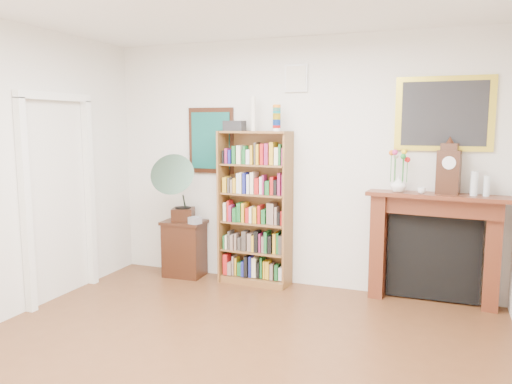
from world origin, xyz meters
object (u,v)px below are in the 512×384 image
Objects in this scene: side_cabinet at (185,248)px; bottle_right at (487,186)px; teacup at (422,191)px; bottle_left at (474,183)px; mantel_clock at (449,170)px; bookshelf at (255,200)px; cd_stack at (195,220)px; fireplace at (434,239)px; gramophone at (177,184)px; flower_vase at (398,184)px.

bottle_right is at bearing -1.57° from side_cabinet.
teacup is 0.34× the size of bottle_left.
mantel_clock is 0.27m from bottle_left.
bookshelf is 16.98× the size of cd_stack.
fireplace is 5.79× the size of bottle_left.
teacup is at bearing -175.71° from bottle_right.
bookshelf is 1.47× the size of fireplace.
bookshelf is 2.42m from bottle_right.
bookshelf is 1.11m from side_cabinet.
gramophone reaches higher than bottle_right.
flower_vase is 0.83× the size of bottle_right.
bookshelf is at bearing -167.94° from mantel_clock.
flower_vase is (2.49, 0.03, 0.89)m from side_cabinet.
mantel_clock reaches higher than gramophone.
bottle_right is at bearing 4.20° from bookshelf.
cd_stack is (-0.70, -0.14, -0.26)m from bookshelf.
bottle_left reaches higher than teacup.
teacup reaches higher than side_cabinet.
teacup is (0.23, -0.04, -0.05)m from flower_vase.
bookshelf is at bearing 11.43° from cd_stack.
mantel_clock reaches higher than bottle_left.
flower_vase is at bearing 169.54° from teacup.
cd_stack is at bearing -13.60° from gramophone.
bookshelf is at bearing -179.99° from bottle_right.
fireplace is at bearing 171.89° from bottle_right.
bottle_right reaches higher than flower_vase.
bottle_left is 1.20× the size of bottle_right.
bookshelf is at bearing -7.76° from gramophone.
teacup is at bearing -175.59° from bottle_left.
cd_stack is 1.48× the size of teacup.
cd_stack is at bearing -29.34° from side_cabinet.
mantel_clock reaches higher than bottle_right.
gramophone is at bearing -177.31° from bottle_right.
mantel_clock is 2.11× the size of bottle_left.
bookshelf reaches higher than gramophone.
bottle_left is (2.99, 0.13, 0.55)m from cd_stack.
bottle_right is at bearing 4.29° from teacup.
bottle_left reaches higher than flower_vase.
teacup is at bearing -2.37° from side_cabinet.
gramophone is 4.11× the size of bottle_right.
bottle_left is at bearing 2.57° from cd_stack.
bookshelf is 2.98× the size of side_cabinet.
bookshelf is 1.82m from teacup.
teacup is 0.60m from bottle_right.
flower_vase reaches higher than cd_stack.
bookshelf reaches higher than bottle_left.
bottle_left is (0.48, 0.04, 0.09)m from teacup.
cd_stack is 0.50× the size of bottle_left.
bookshelf is at bearing -172.90° from fireplace.
bookshelf is 1.98m from fireplace.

